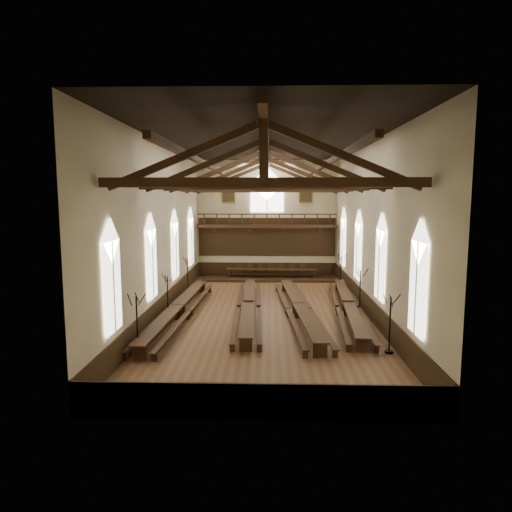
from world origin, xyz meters
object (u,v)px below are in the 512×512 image
(refectory_row_d, at_px, (349,305))
(high_table, at_px, (271,270))
(refectory_row_a, at_px, (178,308))
(refectory_row_c, at_px, (298,306))
(refectory_row_b, at_px, (248,304))
(candelabrum_right_mid, at_px, (360,300))
(candelabrum_left_near, at_px, (137,336))
(dais, at_px, (271,278))
(candelabrum_left_far, at_px, (188,283))
(candelabrum_right_far, at_px, (341,279))
(candelabrum_left_mid, at_px, (168,305))
(candelabrum_right_near, at_px, (389,335))

(refectory_row_d, distance_m, high_table, 12.04)
(refectory_row_a, height_order, refectory_row_c, refectory_row_a)
(high_table, bearing_deg, refectory_row_b, -97.12)
(refectory_row_c, relative_size, candelabrum_right_mid, 5.29)
(candelabrum_left_near, distance_m, candelabrum_right_mid, 13.25)
(refectory_row_a, distance_m, refectory_row_d, 10.01)
(candelabrum_left_near, bearing_deg, high_table, 72.24)
(candelabrum_left_near, bearing_deg, refectory_row_d, 35.18)
(refectory_row_c, bearing_deg, refectory_row_a, -175.09)
(refectory_row_a, distance_m, high_table, 13.49)
(dais, xyz_separation_m, candelabrum_left_far, (-5.94, -6.12, 0.73))
(dais, height_order, candelabrum_right_far, candelabrum_right_far)
(candelabrum_left_mid, distance_m, candelabrum_right_near, 12.40)
(dais, bearing_deg, refectory_row_a, -113.50)
(refectory_row_a, height_order, candelabrum_left_far, candelabrum_left_far)
(refectory_row_a, relative_size, refectory_row_d, 1.02)
(refectory_row_d, bearing_deg, refectory_row_b, -178.92)
(candelabrum_right_far, bearing_deg, refectory_row_a, -141.84)
(high_table, distance_m, candelabrum_left_far, 8.53)
(refectory_row_d, xyz_separation_m, candelabrum_left_mid, (-10.49, -1.37, 0.23))
(high_table, relative_size, candelabrum_right_far, 2.82)
(candelabrum_left_near, xyz_separation_m, candelabrum_left_far, (0.00, 12.42, -0.02))
(refectory_row_b, bearing_deg, candelabrum_right_near, -45.92)
(refectory_row_c, relative_size, dais, 1.29)
(dais, xyz_separation_m, candelabrum_right_mid, (5.16, -11.31, 0.75))
(refectory_row_c, relative_size, candelabrum_right_near, 5.49)
(refectory_row_c, height_order, candelabrum_left_near, candelabrum_left_near)
(refectory_row_b, bearing_deg, candelabrum_right_mid, -0.49)
(candelabrum_left_near, bearing_deg, refectory_row_a, 84.80)
(refectory_row_d, distance_m, candelabrum_right_mid, 0.70)
(candelabrum_left_far, xyz_separation_m, candelabrum_right_near, (11.10, -11.92, -0.01))
(candelabrum_left_mid, bearing_deg, candelabrum_right_mid, 6.20)
(candelabrum_right_near, bearing_deg, candelabrum_right_mid, 90.00)
(candelabrum_right_mid, bearing_deg, refectory_row_b, 179.51)
(refectory_row_b, xyz_separation_m, candelabrum_right_near, (6.57, -6.78, 0.28))
(refectory_row_c, bearing_deg, high_table, 97.44)
(candelabrum_left_far, bearing_deg, refectory_row_d, -25.61)
(candelabrum_left_mid, xyz_separation_m, candelabrum_left_far, (0.00, 6.40, 0.05))
(refectory_row_a, relative_size, candelabrum_left_mid, 5.77)
(refectory_row_c, height_order, high_table, high_table)
(candelabrum_right_near, relative_size, candelabrum_right_far, 1.00)
(high_table, relative_size, candelabrum_right_near, 2.83)
(candelabrum_left_near, height_order, candelabrum_right_far, candelabrum_left_near)
(refectory_row_a, xyz_separation_m, refectory_row_d, (9.93, 1.22, -0.03))
(refectory_row_c, xyz_separation_m, candelabrum_left_far, (-7.48, 5.66, 0.26))
(refectory_row_b, distance_m, refectory_row_c, 2.99)
(candelabrum_left_mid, height_order, candelabrum_left_far, candelabrum_left_far)
(refectory_row_d, distance_m, candelabrum_left_far, 11.64)
(dais, height_order, candelabrum_left_far, candelabrum_left_far)
(dais, xyz_separation_m, high_table, (0.00, 0.00, 0.69))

